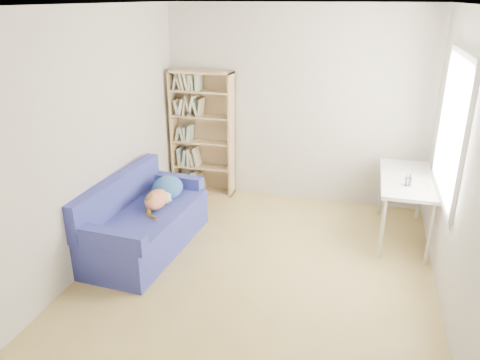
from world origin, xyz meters
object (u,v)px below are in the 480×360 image
Objects in this scene: sofa at (144,221)px; bookshelf at (203,138)px; desk at (407,183)px; pen_cup at (408,181)px.

sofa is 0.99× the size of bookshelf.
sofa is at bearing -160.48° from desk.
pen_cup reaches higher than sofa.
bookshelf is (0.11, 1.70, 0.48)m from sofa.
bookshelf is 11.65× the size of pen_cup.
pen_cup is at bearing -19.44° from bookshelf.
sofa is 2.93m from pen_cup.
pen_cup reaches higher than desk.
bookshelf reaches higher than desk.
sofa is 3.00m from desk.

